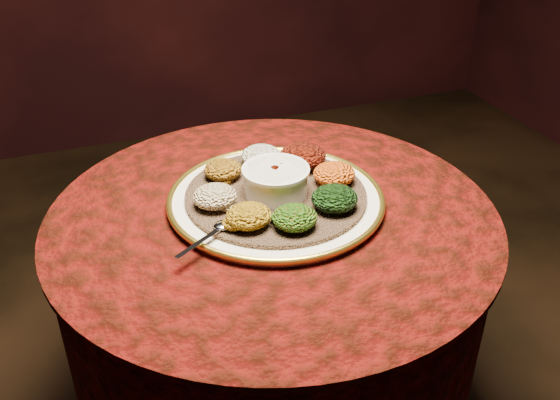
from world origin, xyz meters
name	(u,v)px	position (x,y,z in m)	size (l,w,h in m)	color
table	(273,278)	(0.00, 0.00, 0.55)	(0.96, 0.96, 0.73)	black
platter	(276,199)	(0.02, 0.03, 0.75)	(0.57, 0.57, 0.02)	white
injera	(276,195)	(0.02, 0.03, 0.76)	(0.39, 0.39, 0.01)	brown
stew_bowl	(276,179)	(0.02, 0.03, 0.80)	(0.14, 0.14, 0.06)	white
spoon	(221,227)	(-0.13, -0.07, 0.77)	(0.14, 0.10, 0.01)	silver
portion_ayib	(261,156)	(0.03, 0.16, 0.78)	(0.09, 0.09, 0.04)	silver
portion_kitfo	(303,156)	(0.12, 0.12, 0.79)	(0.11, 0.10, 0.05)	black
portion_tikil	(334,174)	(0.15, 0.02, 0.78)	(0.09, 0.09, 0.04)	#C77010
portion_gomen	(335,198)	(0.11, -0.07, 0.79)	(0.10, 0.09, 0.05)	black
portion_mixveg	(295,217)	(0.01, -0.11, 0.78)	(0.09, 0.09, 0.04)	#A02E0A
portion_kik	(249,216)	(-0.07, -0.07, 0.78)	(0.09, 0.09, 0.04)	#B3760F
portion_timatim	(215,196)	(-0.12, 0.02, 0.78)	(0.09, 0.09, 0.04)	maroon
portion_shiro	(223,170)	(-0.07, 0.13, 0.78)	(0.09, 0.08, 0.04)	#916711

